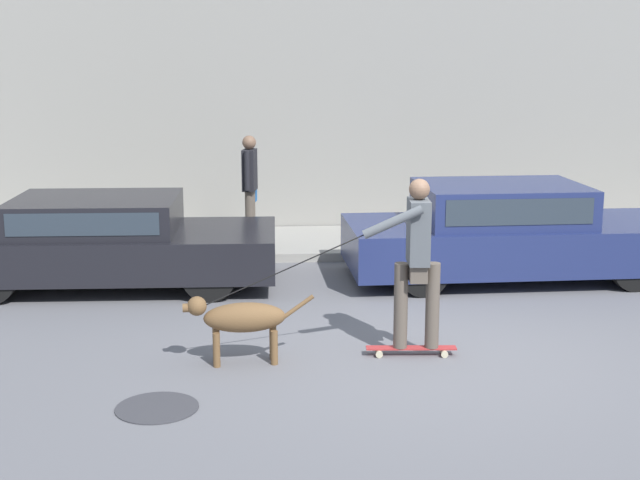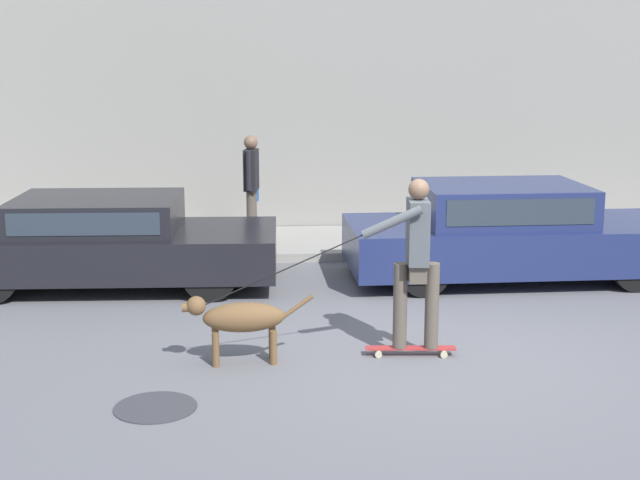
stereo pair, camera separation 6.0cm
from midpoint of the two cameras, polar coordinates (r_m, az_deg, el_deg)
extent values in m
plane|color=slate|center=(8.99, 7.05, -7.53)|extent=(36.00, 36.00, 0.00)
cube|color=gray|center=(14.90, 2.38, 11.12)|extent=(32.00, 0.30, 5.55)
cube|color=gray|center=(14.00, 2.86, -0.12)|extent=(30.00, 2.10, 0.13)
cylinder|color=black|center=(12.46, -6.74, -0.43)|extent=(0.67, 0.22, 0.67)
cylinder|color=black|center=(10.93, -7.28, -2.19)|extent=(0.67, 0.22, 0.67)
cylinder|color=black|center=(12.91, -18.48, -0.53)|extent=(0.67, 0.22, 0.67)
cube|color=black|center=(11.83, -13.38, -0.67)|extent=(4.29, 1.92, 0.53)
cube|color=black|center=(11.77, -14.30, 1.61)|extent=(2.11, 1.68, 0.43)
cube|color=#28333D|center=(10.98, -15.13, 0.96)|extent=(1.83, 0.06, 0.28)
cylinder|color=black|center=(13.38, 16.59, -0.12)|extent=(0.62, 0.21, 0.61)
cylinder|color=black|center=(12.00, 19.34, -1.65)|extent=(0.62, 0.21, 0.61)
cylinder|color=black|center=(12.60, 5.03, -0.38)|extent=(0.62, 0.21, 0.61)
cylinder|color=black|center=(11.13, 6.49, -2.06)|extent=(0.62, 0.21, 0.61)
cube|color=navy|center=(12.17, 12.04, -0.22)|extent=(4.44, 1.89, 0.59)
cube|color=navy|center=(12.01, 11.35, 2.32)|extent=(2.17, 1.66, 0.51)
cube|color=#28333D|center=(11.25, 12.54, 1.76)|extent=(1.87, 0.06, 0.33)
cylinder|color=brown|center=(8.70, -6.84, -7.01)|extent=(0.07, 0.07, 0.34)
cylinder|color=brown|center=(8.85, -6.85, -6.68)|extent=(0.07, 0.07, 0.34)
cylinder|color=brown|center=(8.72, -3.14, -6.90)|extent=(0.07, 0.07, 0.34)
cylinder|color=brown|center=(8.87, -3.22, -6.57)|extent=(0.07, 0.07, 0.34)
ellipsoid|color=brown|center=(8.69, -5.05, -4.96)|extent=(0.81, 0.33, 0.29)
sphere|color=brown|center=(8.65, -8.08, -4.21)|extent=(0.19, 0.19, 0.19)
cylinder|color=brown|center=(8.66, -8.64, -4.31)|extent=(0.11, 0.09, 0.08)
cylinder|color=brown|center=(8.70, -1.60, -4.29)|extent=(0.32, 0.06, 0.24)
cylinder|color=beige|center=(8.95, 3.62, -7.32)|extent=(0.07, 0.03, 0.07)
cylinder|color=beige|center=(9.09, 3.55, -7.01)|extent=(0.07, 0.03, 0.07)
cylinder|color=beige|center=(9.02, 7.79, -7.26)|extent=(0.07, 0.03, 0.07)
cylinder|color=beige|center=(9.16, 7.65, -6.95)|extent=(0.07, 0.03, 0.07)
cube|color=#A82D2D|center=(9.03, 5.67, -6.88)|extent=(0.91, 0.18, 0.02)
cylinder|color=brown|center=(8.89, 5.00, -4.20)|extent=(0.14, 0.14, 0.87)
cylinder|color=brown|center=(8.93, 7.03, -4.18)|extent=(0.14, 0.14, 0.87)
cube|color=brown|center=(8.82, 6.06, -2.03)|extent=(0.19, 0.32, 0.17)
cube|color=#4C5156|center=(8.73, 6.12, 0.54)|extent=(0.22, 0.41, 0.63)
sphere|color=brown|center=(8.66, 6.18, 3.25)|extent=(0.20, 0.20, 0.20)
cylinder|color=#4C5156|center=(8.97, 5.94, 0.62)|extent=(0.09, 0.09, 0.60)
cylinder|color=#4C5156|center=(8.44, 4.48, 1.15)|extent=(0.59, 0.12, 0.33)
cylinder|color=black|center=(8.50, -2.79, -2.07)|extent=(1.60, 0.10, 0.73)
cylinder|color=brown|center=(13.49, -4.56, 1.48)|extent=(0.13, 0.13, 0.84)
cylinder|color=brown|center=(13.35, -4.66, 1.37)|extent=(0.13, 0.13, 0.84)
cube|color=black|center=(13.31, -4.66, 4.49)|extent=(0.24, 0.39, 0.61)
cylinder|color=black|center=(13.52, -4.50, 4.68)|extent=(0.08, 0.08, 0.58)
cylinder|color=black|center=(13.09, -4.82, 4.44)|extent=(0.08, 0.08, 0.58)
sphere|color=brown|center=(13.26, -4.69, 6.24)|extent=(0.21, 0.21, 0.21)
cube|color=#1E569E|center=(13.58, -4.47, 2.96)|extent=(0.14, 0.29, 0.24)
cylinder|color=#38383D|center=(7.87, -10.61, -10.51)|extent=(0.71, 0.71, 0.01)
camera|label=1|loc=(0.03, -90.18, -0.04)|focal=50.00mm
camera|label=2|loc=(0.03, 89.82, 0.04)|focal=50.00mm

